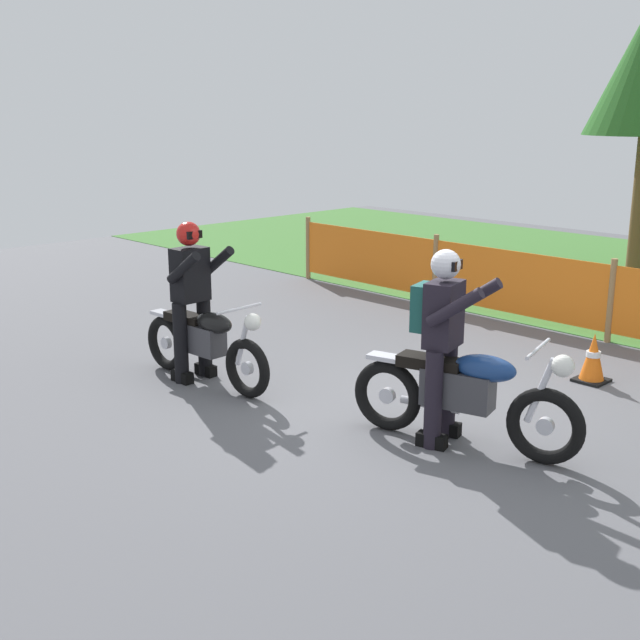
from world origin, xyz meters
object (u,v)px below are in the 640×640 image
Objects in this scene: rider_lead at (192,295)px; traffic_cone at (593,358)px; motorcycle_lead at (205,342)px; motorcycle_trailing at (465,394)px; rider_trailing at (442,336)px.

traffic_cone is (3.00, 2.98, -0.66)m from rider_lead.
rider_lead reaches higher than traffic_cone.
motorcycle_trailing is (2.88, 0.60, 0.03)m from motorcycle_lead.
motorcycle_lead is at bearing 175.97° from rider_trailing.
traffic_cone is at bearing 43.30° from motorcycle_lead.
rider_lead and rider_trailing have the same top height.
motorcycle_lead is 0.51m from rider_lead.
rider_lead is at bearing -179.43° from motorcycle_lead.
motorcycle_trailing is 0.53m from rider_trailing.
motorcycle_lead is 3.66× the size of traffic_cone.
rider_lead is at bearing 175.85° from motorcycle_trailing.
motorcycle_lead is at bearing 176.32° from motorcycle_trailing.
motorcycle_trailing is 3.16m from rider_lead.
rider_trailing is (2.85, 0.55, 0.03)m from rider_lead.
rider_lead is at bearing -135.15° from traffic_cone.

